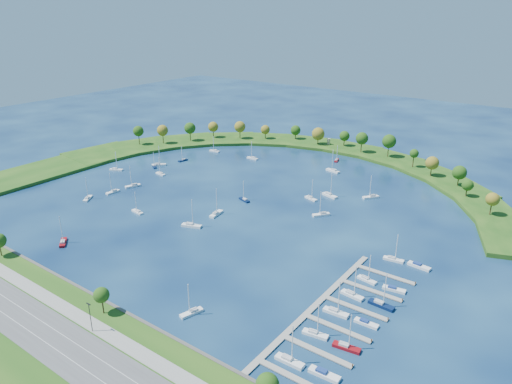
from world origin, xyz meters
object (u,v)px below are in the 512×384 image
Objects in this scene: moored_boat_14 at (337,160)px; moored_boat_21 at (137,211)px; moored_boat_19 at (113,191)px; docked_boat_6 at (352,294)px; docked_boat_5 at (366,323)px; docked_boat_10 at (393,259)px; moored_boat_13 at (159,164)px; docked_boat_2 at (315,333)px; docked_boat_1 at (324,374)px; docked_boat_8 at (367,279)px; dock_system at (335,313)px; moored_boat_5 at (160,173)px; docked_boat_4 at (336,311)px; harbor_tower at (329,142)px; moored_boat_15 at (192,312)px; moored_boat_20 at (311,198)px; moored_boat_9 at (253,158)px; docked_boat_7 at (381,304)px; moored_boat_16 at (330,195)px; moored_boat_17 at (244,199)px; moored_boat_0 at (116,169)px; moored_boat_3 at (133,185)px; moored_boat_1 at (321,214)px; moored_boat_10 at (154,166)px; moored_boat_18 at (215,151)px; docked_boat_3 at (346,346)px; docked_boat_9 at (394,289)px; docked_boat_0 at (289,360)px; moored_boat_8 at (371,196)px; moored_boat_7 at (333,170)px; moored_boat_11 at (63,242)px; moored_boat_6 at (183,160)px; moored_boat_2 at (88,198)px; moored_boat_12 at (191,225)px.

moored_boat_14 is 139.95m from moored_boat_21.
docked_boat_6 reaches higher than moored_boat_19.
docked_boat_10 reaches higher than docked_boat_5.
moored_boat_13 reaches higher than docked_boat_2.
docked_boat_6 reaches higher than docked_boat_1.
dock_system is at bearing -81.48° from docked_boat_8.
docked_boat_4 reaches higher than moored_boat_5.
moored_boat_15 is at bearing -74.20° from harbor_tower.
docked_boat_1 is at bearing -40.78° from moored_boat_20.
moored_boat_9 is 172.81m from docked_boat_7.
moored_boat_16 is 11.25m from moored_boat_20.
moored_boat_14 is 90.78m from moored_boat_17.
moored_boat_5 is at bearing -5.69° from moored_boat_0.
moored_boat_3 is at bearing 175.66° from docked_boat_6.
moored_boat_21 is at bearing -18.36° from moored_boat_1.
moored_boat_16 reaches higher than moored_boat_1.
dock_system is 6.44× the size of moored_boat_1.
moored_boat_21 is at bearing -57.22° from moored_boat_0.
moored_boat_0 reaches higher than moored_boat_19.
moored_boat_13 is 162.39m from moored_boat_15.
moored_boat_20 is at bearing -161.04° from moored_boat_5.
moored_boat_10 is (-164.01, 71.19, 0.51)m from dock_system.
moored_boat_18 is 1.02× the size of moored_boat_21.
moored_boat_18 is 204.49m from docked_boat_5.
moored_boat_16 is at bearing 106.89° from docked_boat_2.
docked_boat_3 is at bearing -169.73° from moored_boat_14.
moored_boat_16 is 1.64× the size of docked_boat_9.
moored_boat_14 is at bearing -119.79° from moored_boat_1.
moored_boat_9 is 78.97m from moored_boat_16.
docked_boat_7 reaches higher than docked_boat_0.
moored_boat_8 reaches higher than docked_boat_4.
moored_boat_11 is (-49.42, -153.56, -0.04)m from moored_boat_7.
docked_boat_1 is at bearing 130.62° from moored_boat_7.
moored_boat_5 is at bearing 24.85° from moored_boat_6.
moored_boat_2 is 50.41m from moored_boat_5.
docked_boat_0 is at bearing -45.19° from moored_boat_20.
docked_boat_8 is at bearing 111.83° from docked_boat_5.
moored_boat_16 is 1.14× the size of docked_boat_2.
moored_boat_1 is 0.99× the size of moored_boat_8.
moored_boat_5 is 0.96× the size of docked_boat_8.
moored_boat_13 is 81.30m from moored_boat_17.
moored_boat_20 is at bearing 44.95° from moored_boat_12.
moored_boat_10 is (-122.04, 3.80, -0.07)m from moored_boat_1.
moored_boat_7 is at bearing 121.49° from moored_boat_6.
moored_boat_6 is 0.78× the size of moored_boat_13.
moored_boat_3 is 162.52m from docked_boat_0.
docked_boat_1 is (160.82, -90.74, -0.19)m from moored_boat_5.
docked_boat_8 reaches higher than docked_boat_1.
moored_boat_18 is 196.44m from docked_boat_4.
moored_boat_10 is 0.91× the size of moored_boat_18.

